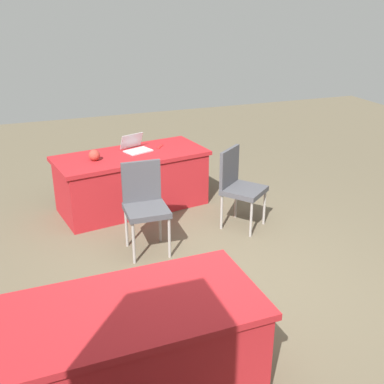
# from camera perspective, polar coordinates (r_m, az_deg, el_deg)

# --- Properties ---
(ground_plane) EXTENTS (14.40, 14.40, 0.00)m
(ground_plane) POSITION_cam_1_polar(r_m,az_deg,el_deg) (4.65, 2.08, -11.09)
(ground_plane) COLOR brown
(table_foreground) EXTENTS (2.01, 1.13, 0.73)m
(table_foreground) POSITION_cam_1_polar(r_m,az_deg,el_deg) (6.15, -7.20, 1.35)
(table_foreground) COLOR #AD1E23
(table_foreground) RESTS_ON ground
(table_mid_right) EXTENTS (1.82, 0.92, 0.73)m
(table_mid_right) POSITION_cam_1_polar(r_m,az_deg,el_deg) (3.39, -7.73, -18.45)
(table_mid_right) COLOR #AD1E23
(table_mid_right) RESTS_ON ground
(chair_near_front) EXTENTS (0.62, 0.62, 0.95)m
(chair_near_front) POSITION_cam_1_polar(r_m,az_deg,el_deg) (5.57, 5.63, 1.03)
(chair_near_front) COLOR #9E9993
(chair_near_front) RESTS_ON ground
(chair_tucked_left) EXTENTS (0.45, 0.45, 0.97)m
(chair_tucked_left) POSITION_cam_1_polar(r_m,az_deg,el_deg) (5.03, -5.71, -1.15)
(chair_tucked_left) COLOR #9E9993
(chair_tucked_left) RESTS_ON ground
(laptop_silver) EXTENTS (0.40, 0.38, 0.21)m
(laptop_silver) POSITION_cam_1_polar(r_m,az_deg,el_deg) (6.14, -6.73, 5.30)
(laptop_silver) COLOR silver
(laptop_silver) RESTS_ON table_foreground
(yarn_ball) EXTENTS (0.14, 0.14, 0.14)m
(yarn_ball) POSITION_cam_1_polar(r_m,az_deg,el_deg) (5.83, -11.66, 4.35)
(yarn_ball) COLOR #B2382D
(yarn_ball) RESTS_ON table_foreground
(scissors_red) EXTENTS (0.13, 0.17, 0.01)m
(scissors_red) POSITION_cam_1_polar(r_m,az_deg,el_deg) (6.28, -3.87, 5.47)
(scissors_red) COLOR red
(scissors_red) RESTS_ON table_foreground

